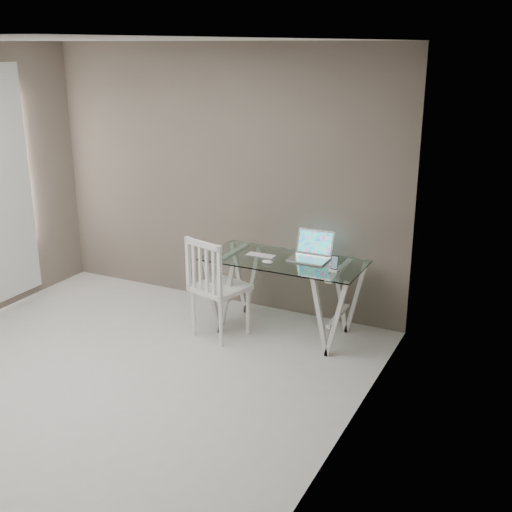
{
  "coord_description": "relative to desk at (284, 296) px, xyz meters",
  "views": [
    {
      "loc": [
        3.2,
        -3.49,
        2.68
      ],
      "look_at": [
        0.78,
        1.45,
        0.85
      ],
      "focal_mm": 45.0,
      "sensor_mm": 36.0,
      "label": 1
    }
  ],
  "objects": [
    {
      "name": "chair",
      "position": [
        -0.54,
        -0.39,
        0.16
      ],
      "size": [
        0.56,
        0.56,
        0.99
      ],
      "rotation": [
        0.0,
        0.0,
        -0.27
      ],
      "color": "white",
      "rests_on": "ground"
    },
    {
      "name": "room",
      "position": [
        -0.99,
        -1.73,
        1.33
      ],
      "size": [
        4.5,
        4.52,
        2.71
      ],
      "color": "beige",
      "rests_on": "ground"
    },
    {
      "name": "keyboard",
      "position": [
        -0.25,
        0.0,
        0.37
      ],
      "size": [
        0.29,
        0.12,
        0.01
      ],
      "primitive_type": "cube",
      "color": "silver",
      "rests_on": "desk"
    },
    {
      "name": "phone_dock",
      "position": [
        0.53,
        -0.1,
        0.4
      ],
      "size": [
        0.08,
        0.08,
        0.14
      ],
      "color": "white",
      "rests_on": "desk"
    },
    {
      "name": "desk",
      "position": [
        0.0,
        0.0,
        0.0
      ],
      "size": [
        1.5,
        0.7,
        0.75
      ],
      "color": "silver",
      "rests_on": "ground"
    },
    {
      "name": "mouse",
      "position": [
        -0.1,
        -0.17,
        0.38
      ],
      "size": [
        0.1,
        0.06,
        0.03
      ],
      "primitive_type": "ellipsoid",
      "color": "white",
      "rests_on": "desk"
    },
    {
      "name": "laptop",
      "position": [
        0.21,
        0.16,
        0.42
      ],
      "size": [
        0.36,
        0.33,
        0.25
      ],
      "color": "silver",
      "rests_on": "desk"
    }
  ]
}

